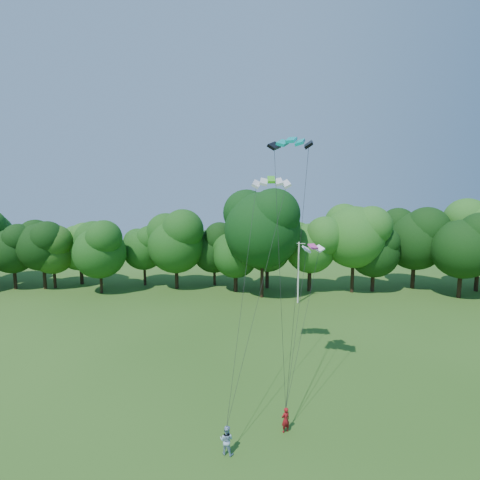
{
  "coord_description": "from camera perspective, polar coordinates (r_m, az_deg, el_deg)",
  "views": [
    {
      "loc": [
        -0.06,
        -16.31,
        14.51
      ],
      "look_at": [
        -1.47,
        13.0,
        10.48
      ],
      "focal_mm": 28.0,
      "sensor_mm": 36.0,
      "label": 1
    }
  ],
  "objects": [
    {
      "name": "tree_back_center",
      "position": [
        49.19,
        3.44,
        2.61
      ],
      "size": [
        11.06,
        11.06,
        16.09
      ],
      "color": "black",
      "rests_on": "ground"
    },
    {
      "name": "kite_flyer_right",
      "position": [
        23.3,
        -2.07,
        -28.16
      ],
      "size": [
        0.94,
        0.82,
        1.65
      ],
      "primitive_type": "imported",
      "rotation": [
        0.0,
        0.0,
        2.86
      ],
      "color": "#95B3CF",
      "rests_on": "ground"
    },
    {
      "name": "tree_back_west",
      "position": [
        60.67,
        -26.67,
        -0.84
      ],
      "size": [
        6.88,
        6.88,
        10.0
      ],
      "color": "#321E14",
      "rests_on": "ground"
    },
    {
      "name": "kite_teal",
      "position": [
        23.63,
        7.84,
        14.87
      ],
      "size": [
        2.86,
        1.87,
        0.5
      ],
      "rotation": [
        0.0,
        0.0,
        -0.28
      ],
      "color": "#05A39D",
      "rests_on": "ground"
    },
    {
      "name": "kite_pink",
      "position": [
        29.28,
        11.06,
        -0.97
      ],
      "size": [
        1.81,
        1.31,
        0.36
      ],
      "rotation": [
        0.0,
        0.0,
        0.36
      ],
      "color": "#D93C98",
      "rests_on": "ground"
    },
    {
      "name": "utility_pole",
      "position": [
        48.15,
        8.88,
        -4.8
      ],
      "size": [
        1.57,
        0.34,
        7.89
      ],
      "rotation": [
        0.0,
        0.0,
        -0.17
      ],
      "color": "silver",
      "rests_on": "ground"
    },
    {
      "name": "kite_flyer_left",
      "position": [
        25.0,
        6.95,
        -25.55
      ],
      "size": [
        0.68,
        0.61,
        1.56
      ],
      "primitive_type": "imported",
      "rotation": [
        0.0,
        0.0,
        3.69
      ],
      "color": "maroon",
      "rests_on": "ground"
    },
    {
      "name": "kite_green",
      "position": [
        28.48,
        4.78,
        9.15
      ],
      "size": [
        2.82,
        1.28,
        0.59
      ],
      "rotation": [
        0.0,
        0.0,
        0.01
      ],
      "color": "green",
      "rests_on": "ground"
    }
  ]
}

